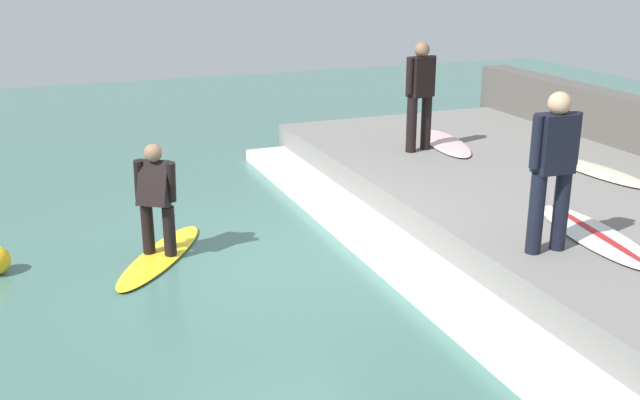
{
  "coord_description": "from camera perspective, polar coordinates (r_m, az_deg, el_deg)",
  "views": [
    {
      "loc": [
        -2.45,
        -7.78,
        3.46
      ],
      "look_at": [
        0.63,
        0.0,
        0.7
      ],
      "focal_mm": 42.0,
      "sensor_mm": 36.0,
      "label": 1
    }
  ],
  "objects": [
    {
      "name": "surfer_waiting_near",
      "position": [
        7.83,
        17.36,
        2.65
      ],
      "size": [
        0.56,
        0.24,
        1.66
      ],
      "color": "black",
      "rests_on": "concrete_ledge"
    },
    {
      "name": "ground_plane",
      "position": [
        8.86,
        -3.79,
        -4.77
      ],
      "size": [
        28.0,
        28.0,
        0.0
      ],
      "primitive_type": "plane",
      "color": "#426B60"
    },
    {
      "name": "surfboard_waiting_near",
      "position": [
        8.65,
        20.21,
        -2.5
      ],
      "size": [
        0.91,
        2.1,
        0.07
      ],
      "color": "white",
      "rests_on": "concrete_ledge"
    },
    {
      "name": "surfer_riding",
      "position": [
        8.89,
        -12.39,
        0.45
      ],
      "size": [
        0.51,
        0.52,
        1.34
      ],
      "color": "black",
      "rests_on": "surfboard_riding"
    },
    {
      "name": "surfboard_riding",
      "position": [
        9.15,
        -12.07,
        -4.17
      ],
      "size": [
        1.57,
        2.01,
        0.06
      ],
      "color": "yellow",
      "rests_on": "ground_plane"
    },
    {
      "name": "surfboard_waiting_far",
      "position": [
        12.25,
        9.56,
        4.32
      ],
      "size": [
        1.01,
        1.98,
        0.06
      ],
      "color": "beige",
      "rests_on": "concrete_ledge"
    },
    {
      "name": "wave_foam_crest",
      "position": [
        9.3,
        4.32,
        -3.04
      ],
      "size": [
        0.7,
        9.11,
        0.18
      ],
      "primitive_type": "cube",
      "color": "white",
      "rests_on": "ground_plane"
    },
    {
      "name": "surfboard_spare",
      "position": [
        11.19,
        20.46,
        2.07
      ],
      "size": [
        0.62,
        1.88,
        0.06
      ],
      "color": "beige",
      "rests_on": "concrete_ledge"
    },
    {
      "name": "surfer_waiting_far",
      "position": [
        11.63,
        7.65,
        8.27
      ],
      "size": [
        0.55,
        0.32,
        1.67
      ],
      "color": "black",
      "rests_on": "concrete_ledge"
    },
    {
      "name": "concrete_ledge",
      "position": [
        10.55,
        16.92,
        -0.17
      ],
      "size": [
        4.4,
        9.59,
        0.53
      ],
      "primitive_type": "cube",
      "color": "slate",
      "rests_on": "ground_plane"
    }
  ]
}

